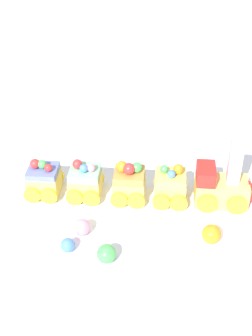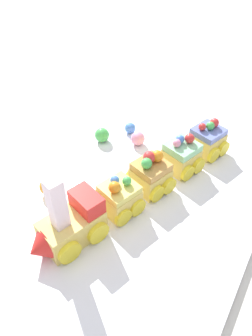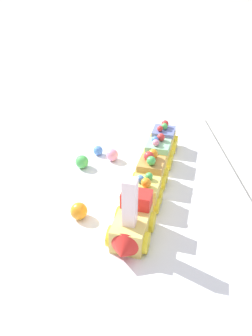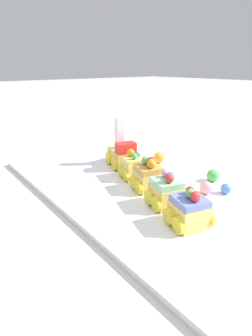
% 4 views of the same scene
% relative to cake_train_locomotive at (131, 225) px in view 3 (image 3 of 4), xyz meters
% --- Properties ---
extents(ground_plane, '(10.00, 10.00, 0.00)m').
position_rel_cake_train_locomotive_xyz_m(ground_plane, '(-0.14, 0.03, -0.04)').
color(ground_plane, beige).
extents(display_board, '(0.72, 0.42, 0.01)m').
position_rel_cake_train_locomotive_xyz_m(display_board, '(-0.14, 0.03, -0.04)').
color(display_board, white).
rests_on(display_board, ground_plane).
extents(cake_train_locomotive, '(0.13, 0.09, 0.13)m').
position_rel_cake_train_locomotive_xyz_m(cake_train_locomotive, '(0.00, 0.00, 0.00)').
color(cake_train_locomotive, '#EACC66').
rests_on(cake_train_locomotive, display_board).
extents(cake_car_lemon, '(0.08, 0.08, 0.07)m').
position_rel_cake_train_locomotive_xyz_m(cake_car_lemon, '(-0.09, 0.03, -0.01)').
color(cake_car_lemon, '#EACC66').
rests_on(cake_car_lemon, display_board).
extents(cake_car_caramel, '(0.08, 0.08, 0.08)m').
position_rel_cake_train_locomotive_xyz_m(cake_car_caramel, '(-0.16, 0.05, -0.00)').
color(cake_car_caramel, '#EACC66').
rests_on(cake_car_caramel, display_board).
extents(cake_car_mint, '(0.08, 0.08, 0.07)m').
position_rel_cake_train_locomotive_xyz_m(cake_car_mint, '(-0.24, 0.07, -0.00)').
color(cake_car_mint, '#EACC66').
rests_on(cake_car_mint, display_board).
extents(cake_car_blueberry, '(0.08, 0.08, 0.07)m').
position_rel_cake_train_locomotive_xyz_m(cake_car_blueberry, '(-0.31, 0.10, -0.01)').
color(cake_car_blueberry, '#EACC66').
rests_on(cake_car_blueberry, display_board).
extents(gumball_green, '(0.03, 0.03, 0.03)m').
position_rel_cake_train_locomotive_xyz_m(gumball_green, '(-0.23, -0.10, -0.02)').
color(gumball_green, '#4CBC56').
rests_on(gumball_green, display_board).
extents(gumball_pink, '(0.03, 0.03, 0.03)m').
position_rel_cake_train_locomotive_xyz_m(gumball_pink, '(-0.26, -0.03, -0.02)').
color(gumball_pink, pink).
rests_on(gumball_pink, display_board).
extents(gumball_orange, '(0.03, 0.03, 0.03)m').
position_rel_cake_train_locomotive_xyz_m(gumball_orange, '(-0.06, -0.09, -0.02)').
color(gumball_orange, orange).
rests_on(gumball_orange, display_board).
extents(gumball_blue, '(0.02, 0.02, 0.02)m').
position_rel_cake_train_locomotive_xyz_m(gumball_blue, '(-0.28, -0.06, -0.02)').
color(gumball_blue, '#4C84E0').
rests_on(gumball_blue, display_board).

